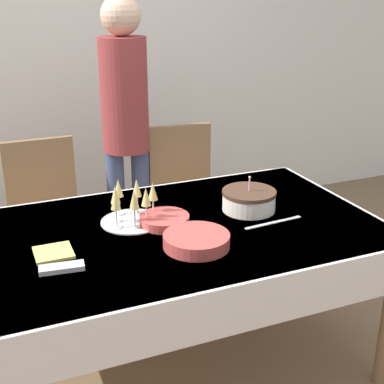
{
  "coord_description": "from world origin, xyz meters",
  "views": [
    {
      "loc": [
        -0.74,
        -2.04,
        1.76
      ],
      "look_at": [
        0.15,
        0.09,
        0.88
      ],
      "focal_mm": 50.0,
      "sensor_mm": 36.0,
      "label": 1
    }
  ],
  "objects_px": {
    "person_standing": "(125,115)",
    "plate_stack_main": "(196,241)",
    "dining_chair_far_left": "(47,217)",
    "birthday_cake": "(249,200)",
    "plate_stack_dessert": "(164,220)",
    "champagne_tray": "(132,203)",
    "dining_chair_far_right": "(185,196)"
  },
  "relations": [
    {
      "from": "person_standing",
      "to": "plate_stack_main",
      "type": "bearing_deg",
      "value": -92.6
    },
    {
      "from": "dining_chair_far_left",
      "to": "person_standing",
      "type": "bearing_deg",
      "value": 13.29
    },
    {
      "from": "birthday_cake",
      "to": "plate_stack_dessert",
      "type": "relative_size",
      "value": 1.14
    },
    {
      "from": "champagne_tray",
      "to": "plate_stack_dessert",
      "type": "height_order",
      "value": "champagne_tray"
    },
    {
      "from": "plate_stack_main",
      "to": "plate_stack_dessert",
      "type": "height_order",
      "value": "plate_stack_main"
    },
    {
      "from": "birthday_cake",
      "to": "plate_stack_dessert",
      "type": "bearing_deg",
      "value": 179.97
    },
    {
      "from": "plate_stack_dessert",
      "to": "dining_chair_far_right",
      "type": "bearing_deg",
      "value": 62.09
    },
    {
      "from": "champagne_tray",
      "to": "plate_stack_main",
      "type": "relative_size",
      "value": 1.05
    },
    {
      "from": "champagne_tray",
      "to": "plate_stack_dessert",
      "type": "bearing_deg",
      "value": -34.11
    },
    {
      "from": "dining_chair_far_right",
      "to": "plate_stack_dessert",
      "type": "height_order",
      "value": "dining_chair_far_right"
    },
    {
      "from": "dining_chair_far_right",
      "to": "birthday_cake",
      "type": "xyz_separation_m",
      "value": [
        0.0,
        -0.82,
        0.27
      ]
    },
    {
      "from": "dining_chair_far_left",
      "to": "plate_stack_main",
      "type": "xyz_separation_m",
      "value": [
        0.47,
        -1.08,
        0.25
      ]
    },
    {
      "from": "dining_chair_far_left",
      "to": "champagne_tray",
      "type": "distance_m",
      "value": 0.86
    },
    {
      "from": "dining_chair_far_left",
      "to": "dining_chair_far_right",
      "type": "bearing_deg",
      "value": -0.02
    },
    {
      "from": "dining_chair_far_left",
      "to": "person_standing",
      "type": "height_order",
      "value": "person_standing"
    },
    {
      "from": "dining_chair_far_right",
      "to": "plate_stack_main",
      "type": "xyz_separation_m",
      "value": [
        -0.38,
        -1.08,
        0.25
      ]
    },
    {
      "from": "dining_chair_far_left",
      "to": "plate_stack_main",
      "type": "relative_size",
      "value": 3.47
    },
    {
      "from": "birthday_cake",
      "to": "person_standing",
      "type": "height_order",
      "value": "person_standing"
    },
    {
      "from": "plate_stack_main",
      "to": "plate_stack_dessert",
      "type": "bearing_deg",
      "value": 100.67
    },
    {
      "from": "champagne_tray",
      "to": "plate_stack_dessert",
      "type": "xyz_separation_m",
      "value": [
        0.12,
        -0.08,
        -0.07
      ]
    },
    {
      "from": "dining_chair_far_right",
      "to": "plate_stack_dessert",
      "type": "bearing_deg",
      "value": -117.91
    },
    {
      "from": "birthday_cake",
      "to": "dining_chair_far_right",
      "type": "bearing_deg",
      "value": 90.1
    },
    {
      "from": "champagne_tray",
      "to": "person_standing",
      "type": "distance_m",
      "value": 0.91
    },
    {
      "from": "dining_chair_far_right",
      "to": "plate_stack_dessert",
      "type": "xyz_separation_m",
      "value": [
        -0.43,
        -0.82,
        0.25
      ]
    },
    {
      "from": "dining_chair_far_left",
      "to": "birthday_cake",
      "type": "height_order",
      "value": "dining_chair_far_left"
    },
    {
      "from": "plate_stack_main",
      "to": "dining_chair_far_left",
      "type": "bearing_deg",
      "value": 113.43
    },
    {
      "from": "dining_chair_far_right",
      "to": "plate_stack_dessert",
      "type": "relative_size",
      "value": 4.24
    },
    {
      "from": "dining_chair_far_left",
      "to": "dining_chair_far_right",
      "type": "xyz_separation_m",
      "value": [
        0.85,
        -0.0,
        0.0
      ]
    },
    {
      "from": "plate_stack_dessert",
      "to": "champagne_tray",
      "type": "bearing_deg",
      "value": 145.89
    },
    {
      "from": "birthday_cake",
      "to": "plate_stack_main",
      "type": "relative_size",
      "value": 0.93
    },
    {
      "from": "dining_chair_far_left",
      "to": "plate_stack_dessert",
      "type": "distance_m",
      "value": 0.95
    },
    {
      "from": "dining_chair_far_left",
      "to": "birthday_cake",
      "type": "distance_m",
      "value": 1.22
    }
  ]
}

